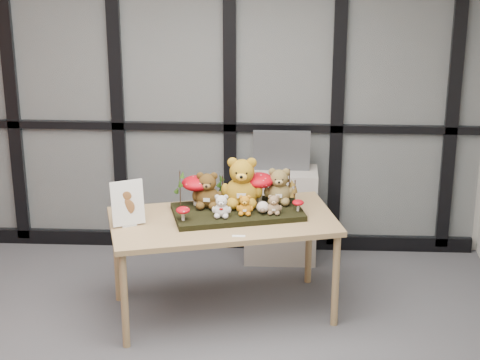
# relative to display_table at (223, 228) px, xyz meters

# --- Properties ---
(room_shell) EXTENTS (5.00, 5.00, 5.00)m
(room_shell) POSITION_rel_display_table_xyz_m (-0.47, -1.35, 1.02)
(room_shell) COLOR #B5B3AB
(room_shell) RESTS_ON floor
(glass_partition) EXTENTS (4.90, 0.06, 2.78)m
(glass_partition) POSITION_rel_display_table_xyz_m (-0.47, 1.12, 0.76)
(glass_partition) COLOR #2D383F
(glass_partition) RESTS_ON floor
(display_table) EXTENTS (1.69, 1.13, 0.72)m
(display_table) POSITION_rel_display_table_xyz_m (0.00, 0.00, 0.00)
(display_table) COLOR #A07F57
(display_table) RESTS_ON floor
(diorama_tray) EXTENTS (0.97, 0.65, 0.04)m
(diorama_tray) POSITION_rel_display_table_xyz_m (0.10, 0.08, 0.09)
(diorama_tray) COLOR black
(diorama_tray) RESTS_ON display_table
(bear_pooh_yellow) EXTENTS (0.35, 0.33, 0.39)m
(bear_pooh_yellow) POSITION_rel_display_table_xyz_m (0.12, 0.18, 0.30)
(bear_pooh_yellow) COLOR #A97B19
(bear_pooh_yellow) RESTS_ON diorama_tray
(bear_brown_medium) EXTENTS (0.26, 0.24, 0.28)m
(bear_brown_medium) POSITION_rel_display_table_xyz_m (-0.12, 0.13, 0.24)
(bear_brown_medium) COLOR #4D3413
(bear_brown_medium) RESTS_ON diorama_tray
(bear_tan_back) EXTENTS (0.26, 0.24, 0.28)m
(bear_tan_back) POSITION_rel_display_table_xyz_m (0.38, 0.24, 0.25)
(bear_tan_back) COLOR olive
(bear_tan_back) RESTS_ON diorama_tray
(bear_small_yellow) EXTENTS (0.14, 0.13, 0.15)m
(bear_small_yellow) POSITION_rel_display_table_xyz_m (0.15, 0.00, 0.18)
(bear_small_yellow) COLOR orange
(bear_small_yellow) RESTS_ON diorama_tray
(bear_white_bow) EXTENTS (0.16, 0.15, 0.18)m
(bear_white_bow) POSITION_rel_display_table_xyz_m (-0.01, -0.05, 0.19)
(bear_white_bow) COLOR silver
(bear_white_bow) RESTS_ON diorama_tray
(bear_beige_small) EXTENTS (0.14, 0.13, 0.15)m
(bear_beige_small) POSITION_rel_display_table_xyz_m (0.35, 0.03, 0.18)
(bear_beige_small) COLOR #8D6E4E
(bear_beige_small) RESTS_ON diorama_tray
(plush_cream_hedgehog) EXTENTS (0.08, 0.08, 0.09)m
(plush_cream_hedgehog) POSITION_rel_display_table_xyz_m (0.27, 0.04, 0.15)
(plush_cream_hedgehog) COLOR beige
(plush_cream_hedgehog) RESTS_ON diorama_tray
(mushroom_back_left) EXTENTS (0.21, 0.21, 0.23)m
(mushroom_back_left) POSITION_rel_display_table_xyz_m (-0.20, 0.16, 0.22)
(mushroom_back_left) COLOR #A70510
(mushroom_back_left) RESTS_ON diorama_tray
(mushroom_back_right) EXTENTS (0.21, 0.21, 0.24)m
(mushroom_back_right) POSITION_rel_display_table_xyz_m (0.24, 0.23, 0.22)
(mushroom_back_right) COLOR #A70510
(mushroom_back_right) RESTS_ON diorama_tray
(mushroom_front_left) EXTENTS (0.09, 0.09, 0.11)m
(mushroom_front_left) POSITION_rel_display_table_xyz_m (-0.26, -0.13, 0.16)
(mushroom_front_left) COLOR #A70510
(mushroom_front_left) RESTS_ON diorama_tray
(mushroom_front_right) EXTENTS (0.08, 0.08, 0.09)m
(mushroom_front_right) POSITION_rel_display_table_xyz_m (0.52, 0.08, 0.15)
(mushroom_front_right) COLOR #A70510
(mushroom_front_right) RESTS_ON diorama_tray
(sprig_green_far_left) EXTENTS (0.05, 0.05, 0.27)m
(sprig_green_far_left) POSITION_rel_display_table_xyz_m (-0.31, 0.10, 0.24)
(sprig_green_far_left) COLOR #13340B
(sprig_green_far_left) RESTS_ON diorama_tray
(sprig_green_mid_left) EXTENTS (0.05, 0.05, 0.21)m
(sprig_green_mid_left) POSITION_rel_display_table_xyz_m (-0.16, 0.19, 0.21)
(sprig_green_mid_left) COLOR #13340B
(sprig_green_mid_left) RESTS_ON diorama_tray
(sprig_dry_far_right) EXTENTS (0.05, 0.05, 0.24)m
(sprig_dry_far_right) POSITION_rel_display_table_xyz_m (0.46, 0.28, 0.22)
(sprig_dry_far_right) COLOR brown
(sprig_dry_far_right) RESTS_ON diorama_tray
(sprig_dry_mid_right) EXTENTS (0.05, 0.05, 0.20)m
(sprig_dry_mid_right) POSITION_rel_display_table_xyz_m (0.50, 0.17, 0.20)
(sprig_dry_mid_right) COLOR brown
(sprig_dry_mid_right) RESTS_ON diorama_tray
(sprig_green_centre) EXTENTS (0.05, 0.05, 0.20)m
(sprig_green_centre) POSITION_rel_display_table_xyz_m (-0.02, 0.23, 0.20)
(sprig_green_centre) COLOR #13340B
(sprig_green_centre) RESTS_ON diorama_tray
(sign_holder) EXTENTS (0.23, 0.14, 0.32)m
(sign_holder) POSITION_rel_display_table_xyz_m (-0.63, -0.14, 0.22)
(sign_holder) COLOR silver
(sign_holder) RESTS_ON display_table
(label_card) EXTENTS (0.09, 0.03, 0.00)m
(label_card) POSITION_rel_display_table_xyz_m (0.12, -0.29, 0.07)
(label_card) COLOR white
(label_card) RESTS_ON display_table
(cabinet) EXTENTS (0.57, 0.33, 0.76)m
(cabinet) POSITION_rel_display_table_xyz_m (0.40, 0.92, -0.28)
(cabinet) COLOR #B0A89D
(cabinet) RESTS_ON floor
(monitor) EXTENTS (0.45, 0.05, 0.32)m
(monitor) POSITION_rel_display_table_xyz_m (0.40, 0.94, 0.26)
(monitor) COLOR #494B50
(monitor) RESTS_ON cabinet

